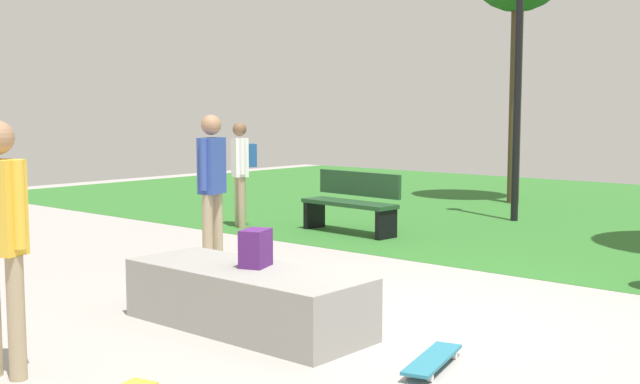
% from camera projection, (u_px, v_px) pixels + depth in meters
% --- Properties ---
extents(ground_plane, '(28.00, 28.00, 0.00)m').
position_uv_depth(ground_plane, '(438.00, 324.00, 6.89)').
color(ground_plane, '#9E9993').
extents(concrete_ledge, '(2.23, 0.84, 0.52)m').
position_uv_depth(concrete_ledge, '(247.00, 298.00, 6.72)').
color(concrete_ledge, gray).
rests_on(concrete_ledge, ground_plane).
extents(backpack_on_ledge, '(0.29, 0.33, 0.32)m').
position_uv_depth(backpack_on_ledge, '(256.00, 248.00, 6.74)').
color(backpack_on_ledge, '#4C1E66').
rests_on(backpack_on_ledge, concrete_ledge).
extents(skater_performing_trick, '(0.41, 0.29, 1.78)m').
position_uv_depth(skater_performing_trick, '(0.00, 228.00, 5.39)').
color(skater_performing_trick, tan).
rests_on(skater_performing_trick, ground_plane).
extents(skater_watching, '(0.28, 0.42, 1.79)m').
position_uv_depth(skater_watching, '(212.00, 178.00, 9.25)').
color(skater_watching, tan).
rests_on(skater_watching, ground_plane).
extents(skateboard_spare, '(0.39, 0.82, 0.08)m').
position_uv_depth(skateboard_spare, '(432.00, 360.00, 5.69)').
color(skateboard_spare, teal).
rests_on(skateboard_spare, ground_plane).
extents(park_bench_center_lawn, '(1.63, 0.60, 0.91)m').
position_uv_depth(park_bench_center_lawn, '(352.00, 201.00, 11.86)').
color(park_bench_center_lawn, '#1E4223').
rests_on(park_bench_center_lawn, ground_plane).
extents(lamp_post, '(0.28, 0.28, 4.69)m').
position_uv_depth(lamp_post, '(518.00, 49.00, 12.89)').
color(lamp_post, black).
rests_on(lamp_post, ground_plane).
extents(pedestrian_with_backpack, '(0.42, 0.44, 1.65)m').
position_uv_depth(pedestrian_with_backpack, '(241.00, 165.00, 12.37)').
color(pedestrian_with_backpack, tan).
rests_on(pedestrian_with_backpack, ground_plane).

